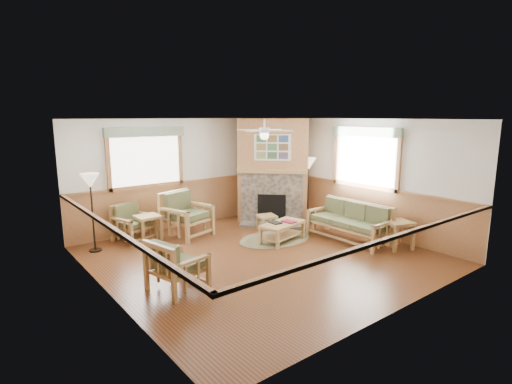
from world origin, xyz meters
TOP-DOWN VIEW (x-y plane):
  - floor at (0.00, 0.00)m, footprint 6.00×6.00m
  - ceiling at (0.00, 0.00)m, footprint 6.00×6.00m
  - wall_back at (0.00, 3.00)m, footprint 6.00×0.02m
  - wall_front at (0.00, -3.00)m, footprint 6.00×0.02m
  - wall_left at (-3.00, 0.00)m, footprint 0.02×6.00m
  - wall_right at (3.00, 0.00)m, footprint 0.02×6.00m
  - wainscot at (0.00, 0.00)m, footprint 6.00×6.00m
  - fireplace at (2.05, 2.05)m, footprint 3.11×3.11m
  - window_back at (-1.10, 2.96)m, footprint 1.90×0.16m
  - window_right at (2.96, -0.20)m, footprint 0.16×1.90m
  - ceiling_fan at (0.30, 0.30)m, footprint 1.59×1.59m
  - sofa at (2.16, -0.42)m, footprint 1.87×0.78m
  - armchair_back_left at (-1.63, 2.55)m, footprint 0.92×0.92m
  - armchair_back_right at (-0.53, 2.11)m, footprint 1.15×1.15m
  - armchair_left at (-2.07, -0.41)m, footprint 0.90×0.90m
  - coffee_table at (0.94, 0.43)m, footprint 1.18×0.78m
  - end_table_chairs at (-1.38, 2.37)m, footprint 0.53×0.51m
  - end_table_sofa at (2.55, -1.41)m, footprint 0.66×0.65m
  - footstool at (1.27, 1.38)m, footprint 0.52×0.52m
  - braided_rug at (0.93, 0.67)m, footprint 2.28×2.28m
  - floor_lamp_left at (-2.55, 2.36)m, footprint 0.44×0.44m
  - floor_lamp_right at (2.55, 1.25)m, footprint 0.46×0.46m
  - book_red at (1.09, 0.38)m, footprint 0.25×0.32m
  - book_dark at (0.79, 0.50)m, footprint 0.21×0.28m

SIDE VIEW (x-z plane):
  - floor at x=0.00m, z-range -0.01..0.00m
  - braided_rug at x=0.93m, z-range 0.00..0.01m
  - footstool at x=1.27m, z-range 0.00..0.36m
  - coffee_table at x=0.94m, z-range 0.00..0.43m
  - end_table_chairs at x=-1.38m, z-range 0.00..0.57m
  - end_table_sofa at x=2.55m, z-range 0.00..0.59m
  - armchair_back_left at x=-1.63m, z-range 0.00..0.82m
  - armchair_left at x=-2.07m, z-range 0.00..0.85m
  - sofa at x=2.16m, z-range 0.00..0.86m
  - book_dark at x=0.79m, z-range 0.44..0.47m
  - book_red at x=1.09m, z-range 0.45..0.48m
  - armchair_back_right at x=-0.53m, z-range 0.00..1.03m
  - wainscot at x=0.00m, z-range 0.00..1.10m
  - floor_lamp_left at x=-2.55m, z-range 0.00..1.64m
  - floor_lamp_right at x=2.55m, z-range 0.00..1.72m
  - wall_back at x=0.00m, z-range 0.00..2.70m
  - wall_front at x=0.00m, z-range 0.00..2.70m
  - wall_left at x=-3.00m, z-range 0.00..2.70m
  - wall_right at x=3.00m, z-range 0.00..2.70m
  - fireplace at x=2.05m, z-range 0.00..2.70m
  - window_back at x=-1.10m, z-range 1.78..3.28m
  - window_right at x=2.96m, z-range 1.78..3.28m
  - ceiling_fan at x=0.30m, z-range 2.48..2.84m
  - ceiling at x=0.00m, z-range 2.70..2.71m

